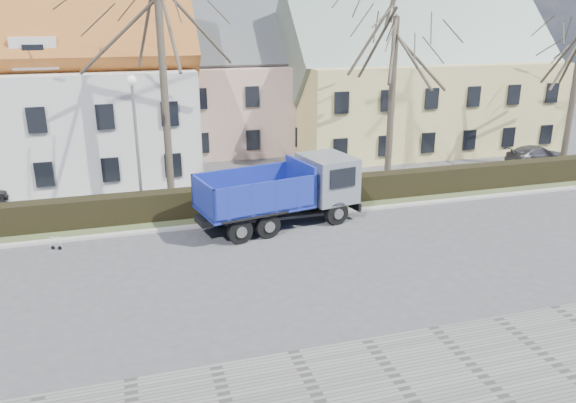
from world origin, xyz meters
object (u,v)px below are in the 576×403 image
object	(u,v)px
dump_truck	(274,194)
parked_car_b	(536,155)
streetlight	(137,147)
cart_frame	(51,242)

from	to	relation	value
dump_truck	parked_car_b	xyz separation A→B (m)	(18.77, 5.77, -0.92)
streetlight	parked_car_b	xyz separation A→B (m)	(24.39, 2.60, -2.72)
dump_truck	cart_frame	bearing A→B (deg)	168.89
cart_frame	streetlight	bearing A→B (deg)	40.34
parked_car_b	cart_frame	bearing A→B (deg)	96.59
dump_truck	streetlight	distance (m)	6.70
dump_truck	cart_frame	xyz separation A→B (m)	(-9.39, -0.03, -1.20)
dump_truck	parked_car_b	world-z (taller)	dump_truck
streetlight	parked_car_b	bearing A→B (deg)	6.08
cart_frame	parked_car_b	xyz separation A→B (m)	(28.16, 5.80, 0.28)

